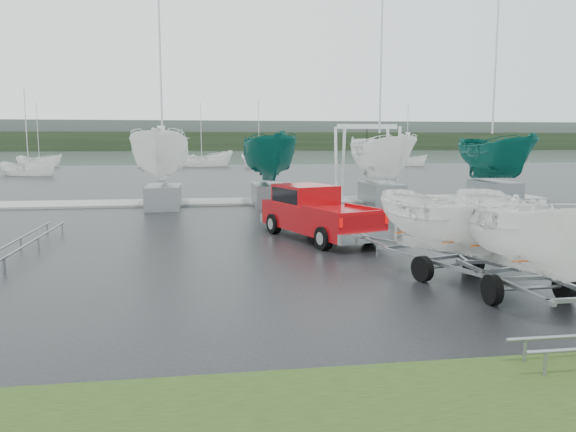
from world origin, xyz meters
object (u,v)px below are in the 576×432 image
Objects in this scene: trailer_parked at (530,163)px; boat_hoist at (367,151)px; pickup_truck at (315,211)px; trailer_hitched at (446,170)px.

trailer_parked reaches higher than boat_hoist.
pickup_truck is 1.07× the size of trailer_parked.
trailer_hitched is 0.91× the size of trailer_parked.
trailer_hitched is at bearing 108.48° from trailer_parked.
boat_hoist reaches higher than pickup_truck.
trailer_parked is 19.37m from boat_hoist.
pickup_truck is 1.17× the size of trailer_hitched.
boat_hoist is at bearing 46.46° from pickup_truck.
boat_hoist is (3.17, 17.03, 0.10)m from trailer_hitched.
trailer_parked reaches higher than trailer_hitched.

